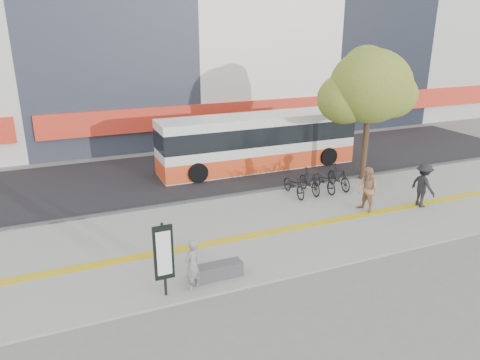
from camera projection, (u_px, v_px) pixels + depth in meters
name	position (u px, v px, depth m)	size (l,w,h in m)	color
ground	(275.00, 247.00, 15.55)	(120.00, 120.00, 0.00)	slate
sidewalk	(257.00, 229.00, 16.85)	(40.00, 7.00, 0.08)	slate
tactile_strip	(263.00, 233.00, 16.40)	(40.00, 0.45, 0.01)	gold
street	(196.00, 172.00, 23.39)	(40.00, 8.00, 0.06)	black
curb	(223.00, 197.00, 19.89)	(40.00, 0.25, 0.14)	#3D3D40
bench	(216.00, 271.00, 13.45)	(1.60, 0.45, 0.45)	#3D3D40
signboard	(164.00, 254.00, 12.25)	(0.55, 0.10, 2.20)	black
street_tree	(368.00, 88.00, 20.93)	(4.40, 3.80, 6.31)	#39251A
bus	(258.00, 143.00, 23.73)	(10.55, 2.50, 2.81)	silver
bicycle_row	(316.00, 181.00, 20.35)	(2.99, 1.93, 1.11)	black
seated_woman	(192.00, 265.00, 12.72)	(0.56, 0.37, 1.55)	black
pedestrian_tan	(367.00, 190.00, 18.08)	(0.90, 0.70, 1.85)	#A37652
pedestrian_dark	(423.00, 185.00, 18.61)	(1.20, 0.69, 1.86)	black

